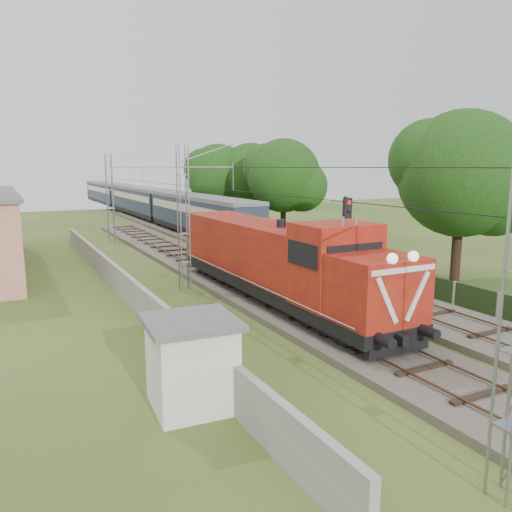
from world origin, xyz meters
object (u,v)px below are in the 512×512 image
coach_rake (139,199)px  signal_post (346,232)px  locomotive (276,260)px  relay_hut (192,363)px

coach_rake → signal_post: size_ratio=12.48×
locomotive → relay_hut: locomotive is taller
signal_post → locomotive: bearing=145.3°
coach_rake → locomotive: bearing=-96.1°
relay_hut → coach_rake: bearing=77.2°
signal_post → relay_hut: signal_post is taller
coach_rake → signal_post: 48.50m
locomotive → coach_rake: (5.00, 46.52, 0.21)m
locomotive → signal_post: 3.64m
locomotive → signal_post: size_ratio=3.27×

